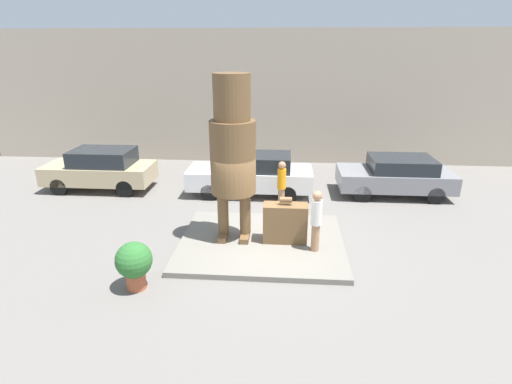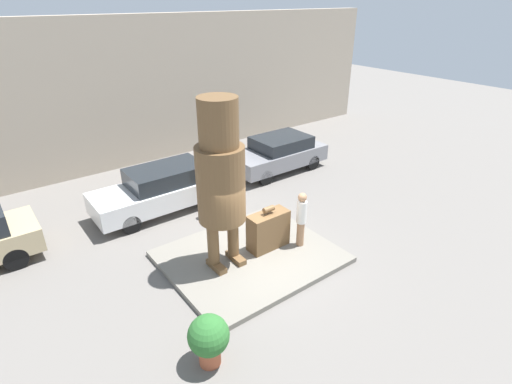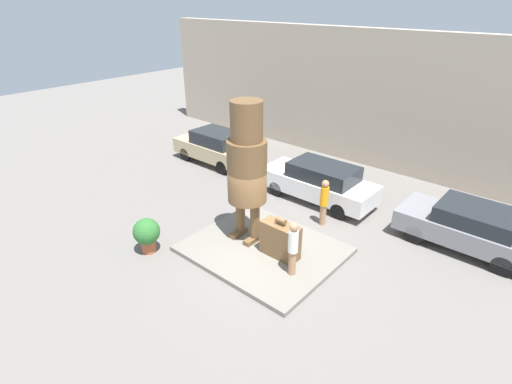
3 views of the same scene
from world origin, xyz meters
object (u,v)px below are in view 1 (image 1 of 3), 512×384
(giant_suitcase, at_px, (285,223))
(statue_figure, at_px, (233,147))
(tourist, at_px, (316,219))
(worker_hivis, at_px, (282,184))
(parked_car_white, at_px, (252,174))
(planter_pot, at_px, (134,262))
(parked_car_tan, at_px, (101,169))
(parked_car_grey, at_px, (396,175))

(giant_suitcase, bearing_deg, statue_figure, 175.05)
(tourist, bearing_deg, statue_figure, 164.81)
(worker_hivis, bearing_deg, tourist, -73.16)
(giant_suitcase, bearing_deg, parked_car_white, 107.37)
(planter_pot, relative_size, worker_hivis, 0.68)
(parked_car_tan, height_order, worker_hivis, worker_hivis)
(tourist, xyz_separation_m, parked_car_white, (-2.10, 4.62, -0.26))
(planter_pot, bearing_deg, worker_hivis, 57.06)
(parked_car_tan, bearing_deg, giant_suitcase, 149.47)
(parked_car_tan, distance_m, parked_car_grey, 11.31)
(planter_pot, xyz_separation_m, worker_hivis, (3.27, 5.05, 0.26))
(giant_suitcase, height_order, worker_hivis, worker_hivis)
(statue_figure, relative_size, parked_car_grey, 1.09)
(giant_suitcase, xyz_separation_m, parked_car_white, (-1.29, 4.13, 0.11))
(parked_car_tan, relative_size, parked_car_white, 0.89)
(statue_figure, xyz_separation_m, worker_hivis, (1.29, 2.54, -1.86))
(parked_car_white, bearing_deg, planter_pot, 71.95)
(statue_figure, bearing_deg, planter_pot, -128.19)
(parked_car_tan, height_order, planter_pot, parked_car_tan)
(parked_car_tan, height_order, parked_car_grey, parked_car_tan)
(tourist, xyz_separation_m, worker_hivis, (-0.95, 3.15, -0.13))
(parked_car_tan, bearing_deg, tourist, 149.42)
(giant_suitcase, bearing_deg, tourist, -31.04)
(statue_figure, height_order, worker_hivis, statue_figure)
(tourist, relative_size, parked_car_tan, 0.41)
(statue_figure, distance_m, parked_car_white, 4.48)
(statue_figure, xyz_separation_m, planter_pot, (-1.98, -2.51, -2.12))
(parked_car_white, xyz_separation_m, worker_hivis, (1.15, -1.47, 0.13))
(worker_hivis, bearing_deg, statue_figure, -117.04)
(parked_car_white, distance_m, worker_hivis, 1.87)
(statue_figure, xyz_separation_m, parked_car_tan, (-5.76, 4.12, -1.97))
(tourist, height_order, parked_car_grey, tourist)
(statue_figure, relative_size, planter_pot, 3.91)
(tourist, height_order, parked_car_white, tourist)
(giant_suitcase, xyz_separation_m, planter_pot, (-3.42, -2.39, -0.03))
(tourist, relative_size, worker_hivis, 0.98)
(giant_suitcase, distance_m, parked_car_white, 4.33)
(statue_figure, distance_m, parked_car_tan, 7.35)
(statue_figure, bearing_deg, parked_car_grey, 38.02)
(giant_suitcase, relative_size, worker_hivis, 0.77)
(giant_suitcase, bearing_deg, planter_pot, -145.05)
(giant_suitcase, relative_size, tourist, 0.78)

